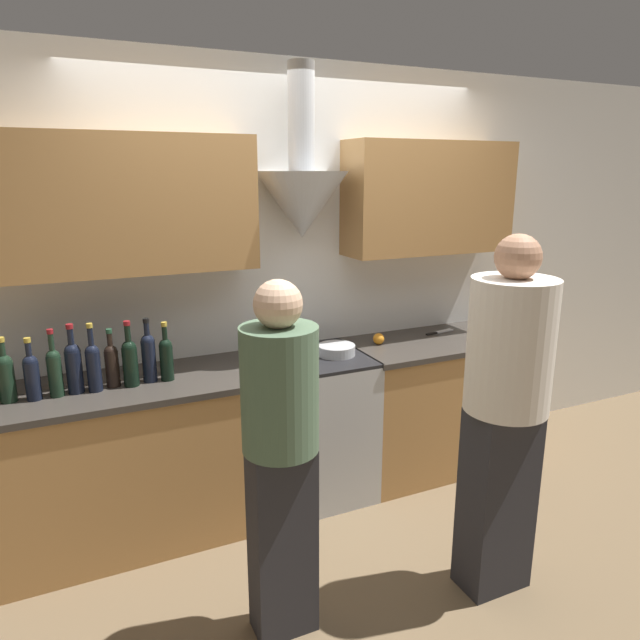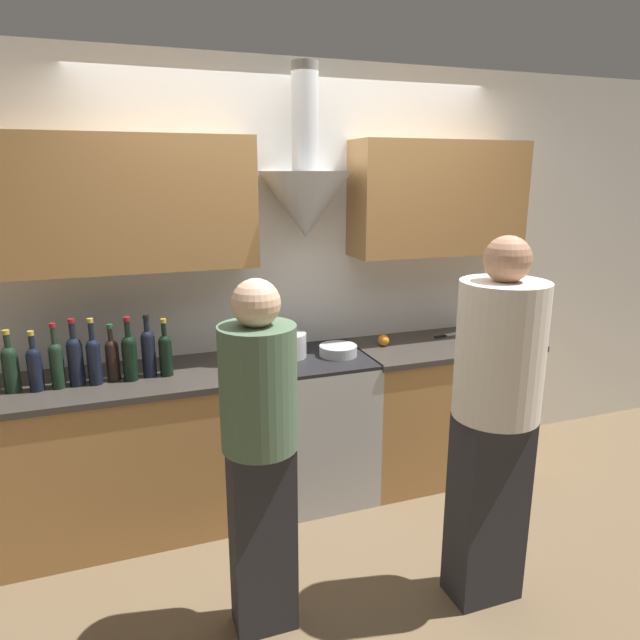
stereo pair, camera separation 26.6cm
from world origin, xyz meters
TOP-DOWN VIEW (x-y plane):
  - ground_plane at (0.00, 0.00)m, footprint 12.00×12.00m
  - wall_back at (-0.06, 0.58)m, footprint 8.40×0.54m
  - counter_left at (-1.05, 0.32)m, footprint 1.49×0.62m
  - counter_right at (0.88, 0.32)m, footprint 1.16×0.62m
  - stove_range at (0.00, 0.32)m, footprint 0.64×0.60m
  - wine_bottle_1 at (-1.60, 0.30)m, footprint 0.08×0.08m
  - wine_bottle_2 at (-1.49, 0.28)m, footprint 0.07×0.07m
  - wine_bottle_3 at (-1.39, 0.28)m, footprint 0.07×0.07m
  - wine_bottle_4 at (-1.30, 0.29)m, footprint 0.08×0.08m
  - wine_bottle_5 at (-1.21, 0.27)m, footprint 0.07×0.07m
  - wine_bottle_6 at (-1.13, 0.30)m, footprint 0.07×0.07m
  - wine_bottle_7 at (-1.04, 0.27)m, footprint 0.08×0.08m
  - wine_bottle_8 at (-0.94, 0.30)m, footprint 0.07×0.07m
  - wine_bottle_9 at (-0.86, 0.28)m, footprint 0.07×0.07m
  - stock_pot at (-0.14, 0.37)m, footprint 0.21×0.21m
  - mixing_bowl at (0.14, 0.29)m, footprint 0.23×0.23m
  - orange_fruit at (0.48, 0.38)m, footprint 0.07×0.07m
  - chefs_knife at (1.00, 0.44)m, footprint 0.24×0.07m
  - person_foreground_left at (-0.57, -0.65)m, footprint 0.31×0.31m
  - person_foreground_right at (0.45, -0.81)m, footprint 0.38×0.38m

SIDE VIEW (x-z plane):
  - ground_plane at x=0.00m, z-range 0.00..0.00m
  - counter_left at x=-1.05m, z-range 0.00..0.90m
  - counter_right at x=0.88m, z-range 0.00..0.90m
  - stove_range at x=0.00m, z-range 0.00..0.90m
  - person_foreground_left at x=-0.57m, z-range 0.08..1.65m
  - chefs_knife at x=1.00m, z-range 0.89..0.90m
  - mixing_bowl at x=0.14m, z-range 0.89..0.96m
  - orange_fruit at x=0.48m, z-range 0.89..0.97m
  - person_foreground_right at x=0.45m, z-range 0.08..1.79m
  - stock_pot at x=-0.14m, z-range 0.89..1.04m
  - wine_bottle_6 at x=-1.13m, z-range 0.87..1.17m
  - wine_bottle_2 at x=-1.49m, z-range 0.87..1.18m
  - wine_bottle_9 at x=-0.86m, z-range 0.87..1.18m
  - wine_bottle_1 at x=-1.60m, z-range 0.87..1.19m
  - wine_bottle_3 at x=-1.39m, z-range 0.86..1.20m
  - wine_bottle_7 at x=-1.04m, z-range 0.86..1.20m
  - wine_bottle_5 at x=-1.21m, z-range 0.86..1.21m
  - wine_bottle_8 at x=-0.94m, z-range 0.87..1.21m
  - wine_bottle_4 at x=-1.30m, z-range 0.86..1.21m
  - wall_back at x=-0.06m, z-range 0.18..2.78m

